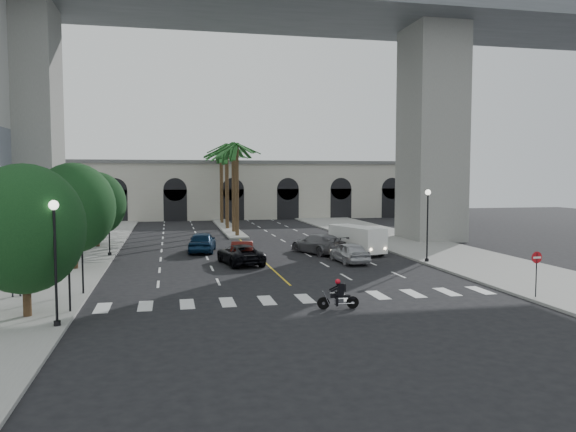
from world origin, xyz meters
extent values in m
plane|color=black|center=(0.00, 0.00, 0.00)|extent=(140.00, 140.00, 0.00)
cube|color=gray|center=(-15.00, 15.00, 0.07)|extent=(8.00, 100.00, 0.15)
cube|color=gray|center=(15.00, 15.00, 0.07)|extent=(8.00, 100.00, 0.15)
cube|color=gray|center=(0.00, 38.00, 0.10)|extent=(2.00, 24.00, 0.20)
cube|color=beige|center=(0.00, 55.00, 4.00)|extent=(70.00, 10.00, 8.00)
cube|color=slate|center=(0.00, 55.00, 8.25)|extent=(71.00, 10.50, 0.50)
cube|color=gray|center=(18.50, 22.00, 10.40)|extent=(5.00, 6.00, 20.80)
cube|color=gray|center=(-18.50, 22.00, 10.40)|extent=(5.00, 6.00, 20.80)
cube|color=slate|center=(5.00, 22.00, 22.00)|extent=(75.00, 13.00, 2.50)
cylinder|color=#47331E|center=(0.00, 28.00, 4.75)|extent=(0.40, 0.40, 9.50)
cylinder|color=#47331E|center=(0.10, 32.00, 4.90)|extent=(0.40, 0.40, 9.80)
cylinder|color=#47331E|center=(-0.20, 36.00, 4.65)|extent=(0.40, 0.40, 9.30)
cylinder|color=#47331E|center=(0.15, 40.00, 5.05)|extent=(0.40, 0.40, 10.10)
cylinder|color=#47331E|center=(-0.10, 44.00, 4.80)|extent=(0.40, 0.40, 9.60)
cylinder|color=#47331E|center=(0.20, 48.00, 4.95)|extent=(0.40, 0.40, 9.90)
cylinder|color=#382616|center=(-13.00, -3.00, 1.17)|extent=(0.36, 0.36, 2.34)
ellipsoid|color=black|center=(-13.00, -3.00, 4.03)|extent=(5.20, 5.20, 5.72)
cylinder|color=#382616|center=(-13.00, 10.00, 1.22)|extent=(0.36, 0.36, 2.45)
ellipsoid|color=black|center=(-13.00, 10.00, 4.22)|extent=(5.44, 5.44, 5.98)
cylinder|color=#382616|center=(-13.00, 22.00, 1.13)|extent=(0.36, 0.36, 2.27)
ellipsoid|color=black|center=(-13.00, 22.00, 3.91)|extent=(5.04, 5.04, 5.54)
cylinder|color=black|center=(-11.40, -5.00, 0.18)|extent=(0.28, 0.28, 0.36)
cylinder|color=black|center=(-11.40, -5.00, 2.60)|extent=(0.11, 0.11, 5.00)
sphere|color=white|center=(-11.40, -5.00, 5.15)|extent=(0.40, 0.40, 0.40)
cylinder|color=black|center=(-11.40, 16.00, 0.18)|extent=(0.28, 0.28, 0.36)
cylinder|color=black|center=(-11.40, 16.00, 2.60)|extent=(0.11, 0.11, 5.00)
sphere|color=white|center=(-11.40, 16.00, 5.15)|extent=(0.40, 0.40, 0.40)
cylinder|color=black|center=(11.40, 8.00, 0.18)|extent=(0.28, 0.28, 0.36)
cylinder|color=black|center=(11.40, 8.00, 2.60)|extent=(0.11, 0.11, 5.00)
sphere|color=white|center=(11.40, 8.00, 5.15)|extent=(0.40, 0.40, 0.40)
cylinder|color=black|center=(-11.30, -2.50, 1.75)|extent=(0.10, 0.10, 3.50)
cube|color=black|center=(-11.30, -2.50, 3.25)|extent=(0.25, 0.18, 0.80)
cylinder|color=black|center=(-11.30, 1.50, 1.75)|extent=(0.10, 0.10, 3.50)
cube|color=black|center=(-11.30, 1.50, 3.25)|extent=(0.25, 0.18, 0.80)
cylinder|color=black|center=(0.32, -3.93, 0.30)|extent=(0.60, 0.15, 0.59)
cylinder|color=black|center=(1.73, -4.07, 0.30)|extent=(0.60, 0.15, 0.59)
cube|color=silver|center=(1.07, -4.00, 0.37)|extent=(0.42, 0.31, 0.26)
cube|color=black|center=(0.92, -3.99, 0.65)|extent=(0.56, 0.27, 0.20)
cube|color=black|center=(1.37, -4.03, 0.61)|extent=(0.46, 0.28, 0.12)
cylinder|color=black|center=(0.53, -3.95, 0.87)|extent=(0.08, 0.54, 0.03)
cube|color=black|center=(1.14, -4.01, 0.98)|extent=(0.29, 0.40, 0.51)
cube|color=black|center=(1.30, -4.03, 1.03)|extent=(0.16, 0.31, 0.37)
sphere|color=red|center=(1.00, -4.00, 1.32)|extent=(0.26, 0.26, 0.26)
imported|color=#B5B5BA|center=(6.00, 9.40, 0.76)|extent=(2.08, 4.59, 1.53)
imported|color=#4D130F|center=(-1.50, 12.03, 0.74)|extent=(2.28, 4.71, 1.49)
imported|color=black|center=(-1.88, 10.38, 0.72)|extent=(3.27, 5.54, 1.45)
imported|color=slate|center=(5.03, 14.54, 0.81)|extent=(4.13, 6.03, 1.62)
imported|color=#102C4E|center=(-4.18, 17.29, 0.86)|extent=(2.77, 5.31, 1.72)
cube|color=white|center=(7.98, 13.52, 1.28)|extent=(3.50, 5.65, 1.96)
cube|color=black|center=(8.75, 11.14, 1.52)|extent=(1.80, 0.79, 0.83)
cylinder|color=black|center=(7.67, 11.46, 0.34)|extent=(0.47, 0.74, 0.69)
cylinder|color=black|center=(9.44, 12.04, 0.34)|extent=(0.47, 0.74, 0.69)
cylinder|color=black|center=(6.52, 15.01, 0.34)|extent=(0.47, 0.74, 0.69)
cylinder|color=black|center=(8.29, 15.58, 0.34)|extent=(0.47, 0.74, 0.69)
imported|color=black|center=(-14.53, 1.44, 1.13)|extent=(0.84, 0.71, 1.97)
cylinder|color=black|center=(11.49, -4.22, 1.22)|extent=(0.06, 0.06, 2.44)
cylinder|color=#A10B13|center=(11.49, -4.22, 2.18)|extent=(0.61, 0.07, 0.61)
cube|color=silver|center=(11.49, -4.22, 2.18)|extent=(0.47, 0.05, 0.10)
camera|label=1|loc=(-6.77, -29.29, 6.36)|focal=35.00mm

